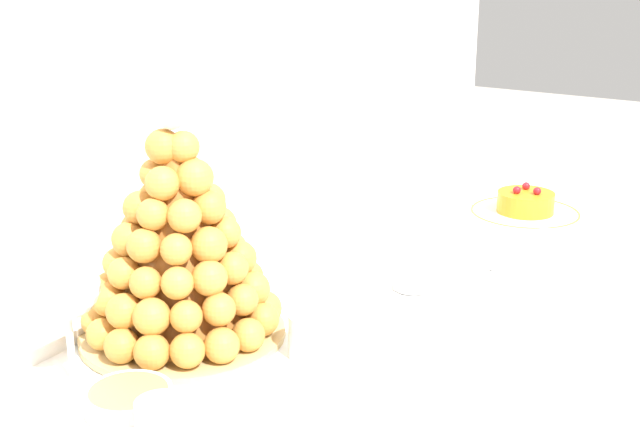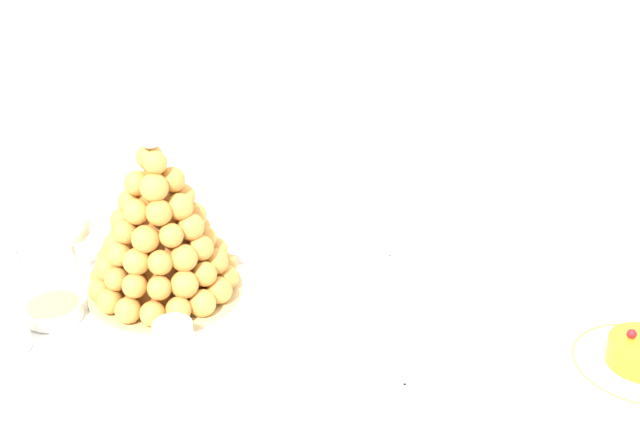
{
  "view_description": "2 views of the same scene",
  "coord_description": "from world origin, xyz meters",
  "px_view_note": "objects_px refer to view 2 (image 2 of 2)",
  "views": [
    {
      "loc": [
        -0.91,
        -0.51,
        1.19
      ],
      "look_at": [
        -0.1,
        0.01,
        0.88
      ],
      "focal_mm": 48.07,
      "sensor_mm": 36.0,
      "label": 1
    },
    {
      "loc": [
        0.06,
        -1.0,
        1.48
      ],
      "look_at": [
        0.04,
        0.04,
        0.94
      ],
      "focal_mm": 47.0,
      "sensor_mm": 36.0,
      "label": 2
    }
  ],
  "objects_px": {
    "dessert_cup_left": "(12,334)",
    "macaron_goblet": "(523,218)",
    "croquembouche": "(160,232)",
    "dessert_cup_mid_left": "(174,340)",
    "serving_tray": "(188,321)",
    "creme_brulee_ramekin": "(54,310)",
    "dessert_cup_centre": "(343,345)",
    "wine_glass": "(69,226)"
  },
  "relations": [
    {
      "from": "dessert_cup_left",
      "to": "macaron_goblet",
      "type": "relative_size",
      "value": 0.19
    },
    {
      "from": "croquembouche",
      "to": "dessert_cup_mid_left",
      "type": "distance_m",
      "value": 0.19
    },
    {
      "from": "serving_tray",
      "to": "creme_brulee_ramekin",
      "type": "xyz_separation_m",
      "value": [
        -0.21,
        0.01,
        0.01
      ]
    },
    {
      "from": "serving_tray",
      "to": "dessert_cup_centre",
      "type": "xyz_separation_m",
      "value": [
        0.24,
        -0.09,
        0.02
      ]
    },
    {
      "from": "dessert_cup_left",
      "to": "wine_glass",
      "type": "xyz_separation_m",
      "value": [
        0.05,
        0.17,
        0.08
      ]
    },
    {
      "from": "dessert_cup_mid_left",
      "to": "macaron_goblet",
      "type": "distance_m",
      "value": 0.54
    },
    {
      "from": "dessert_cup_left",
      "to": "creme_brulee_ramekin",
      "type": "bearing_deg",
      "value": 66.14
    },
    {
      "from": "croquembouche",
      "to": "macaron_goblet",
      "type": "distance_m",
      "value": 0.55
    },
    {
      "from": "dessert_cup_left",
      "to": "creme_brulee_ramekin",
      "type": "relative_size",
      "value": 0.57
    },
    {
      "from": "dessert_cup_left",
      "to": "dessert_cup_centre",
      "type": "relative_size",
      "value": 0.95
    },
    {
      "from": "dessert_cup_mid_left",
      "to": "macaron_goblet",
      "type": "height_order",
      "value": "macaron_goblet"
    },
    {
      "from": "macaron_goblet",
      "to": "wine_glass",
      "type": "xyz_separation_m",
      "value": [
        -0.7,
        0.06,
        -0.06
      ]
    },
    {
      "from": "dessert_cup_mid_left",
      "to": "creme_brulee_ramekin",
      "type": "height_order",
      "value": "dessert_cup_mid_left"
    },
    {
      "from": "creme_brulee_ramekin",
      "to": "croquembouche",
      "type": "bearing_deg",
      "value": 23.43
    },
    {
      "from": "creme_brulee_ramekin",
      "to": "macaron_goblet",
      "type": "relative_size",
      "value": 0.33
    },
    {
      "from": "serving_tray",
      "to": "dessert_cup_left",
      "type": "xyz_separation_m",
      "value": [
        -0.24,
        -0.07,
        0.03
      ]
    },
    {
      "from": "creme_brulee_ramekin",
      "to": "wine_glass",
      "type": "xyz_separation_m",
      "value": [
        0.01,
        0.09,
        0.09
      ]
    },
    {
      "from": "creme_brulee_ramekin",
      "to": "macaron_goblet",
      "type": "bearing_deg",
      "value": 2.34
    },
    {
      "from": "macaron_goblet",
      "to": "dessert_cup_centre",
      "type": "bearing_deg",
      "value": -155.02
    },
    {
      "from": "serving_tray",
      "to": "croquembouche",
      "type": "relative_size",
      "value": 2.24
    },
    {
      "from": "dessert_cup_centre",
      "to": "wine_glass",
      "type": "distance_m",
      "value": 0.48
    },
    {
      "from": "serving_tray",
      "to": "croquembouche",
      "type": "xyz_separation_m",
      "value": [
        -0.05,
        0.07,
        0.11
      ]
    },
    {
      "from": "dessert_cup_centre",
      "to": "macaron_goblet",
      "type": "height_order",
      "value": "macaron_goblet"
    },
    {
      "from": "serving_tray",
      "to": "dessert_cup_centre",
      "type": "relative_size",
      "value": 12.14
    },
    {
      "from": "serving_tray",
      "to": "creme_brulee_ramekin",
      "type": "distance_m",
      "value": 0.21
    },
    {
      "from": "serving_tray",
      "to": "dessert_cup_left",
      "type": "distance_m",
      "value": 0.26
    },
    {
      "from": "dessert_cup_centre",
      "to": "dessert_cup_mid_left",
      "type": "bearing_deg",
      "value": 179.32
    },
    {
      "from": "macaron_goblet",
      "to": "wine_glass",
      "type": "distance_m",
      "value": 0.7
    },
    {
      "from": "serving_tray",
      "to": "dessert_cup_mid_left",
      "type": "relative_size",
      "value": 11.35
    },
    {
      "from": "dessert_cup_left",
      "to": "dessert_cup_centre",
      "type": "xyz_separation_m",
      "value": [
        0.48,
        -0.01,
        -0.0
      ]
    },
    {
      "from": "creme_brulee_ramekin",
      "to": "dessert_cup_mid_left",
      "type": "bearing_deg",
      "value": -24.24
    },
    {
      "from": "creme_brulee_ramekin",
      "to": "macaron_goblet",
      "type": "xyz_separation_m",
      "value": [
        0.71,
        0.03,
        0.15
      ]
    },
    {
      "from": "croquembouche",
      "to": "dessert_cup_centre",
      "type": "distance_m",
      "value": 0.34
    },
    {
      "from": "dessert_cup_centre",
      "to": "macaron_goblet",
      "type": "xyz_separation_m",
      "value": [
        0.26,
        0.12,
        0.14
      ]
    },
    {
      "from": "dessert_cup_left",
      "to": "wine_glass",
      "type": "bearing_deg",
      "value": 75.34
    },
    {
      "from": "dessert_cup_centre",
      "to": "macaron_goblet",
      "type": "distance_m",
      "value": 0.32
    },
    {
      "from": "serving_tray",
      "to": "dessert_cup_left",
      "type": "relative_size",
      "value": 12.77
    },
    {
      "from": "serving_tray",
      "to": "dessert_cup_mid_left",
      "type": "xyz_separation_m",
      "value": [
        -0.01,
        -0.09,
        0.03
      ]
    },
    {
      "from": "croquembouche",
      "to": "serving_tray",
      "type": "bearing_deg",
      "value": -57.92
    },
    {
      "from": "dessert_cup_left",
      "to": "dessert_cup_centre",
      "type": "height_order",
      "value": "dessert_cup_left"
    },
    {
      "from": "croquembouche",
      "to": "dessert_cup_mid_left",
      "type": "relative_size",
      "value": 5.06
    },
    {
      "from": "serving_tray",
      "to": "macaron_goblet",
      "type": "bearing_deg",
      "value": 3.89
    }
  ]
}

